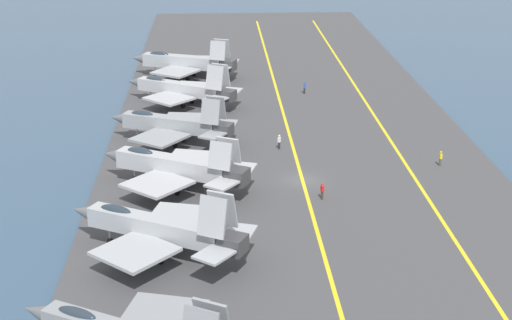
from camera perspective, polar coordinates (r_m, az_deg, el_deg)
name	(u,v)px	position (r m, az deg, el deg)	size (l,w,h in m)	color
ground_plane	(302,183)	(82.20, 3.39, -1.72)	(2000.00, 2000.00, 0.00)	#334C66
carrier_deck	(302,182)	(82.13, 3.39, -1.59)	(196.92, 43.16, 0.40)	#424244
deck_stripe_foul_line	(415,178)	(84.16, 11.46, -1.27)	(177.23, 0.36, 0.01)	yellow
deck_stripe_centerline	(302,180)	(82.05, 3.40, -1.46)	(177.23, 0.36, 0.01)	yellow
parked_jet_second	(159,228)	(65.82, -7.10, -4.92)	(13.21, 16.40, 6.67)	#9EA3A8
parked_jet_third	(175,166)	(79.08, -5.92, -0.44)	(13.37, 16.33, 6.14)	#A8AAAF
parked_jet_fourth	(172,124)	(92.20, -6.10, 2.61)	(12.98, 15.61, 6.17)	gray
parked_jet_fifth	(182,89)	(107.35, -5.40, 5.19)	(12.84, 16.48, 6.32)	#A8AAAF
parked_jet_sixth	(185,62)	(121.51, -5.22, 7.11)	(14.00, 17.06, 6.30)	#9EA3A8
crew_red_vest	(322,190)	(77.18, 4.85, -2.21)	(0.44, 0.36, 1.73)	#383328
crew_white_vest	(279,141)	(90.51, 1.70, 1.37)	(0.46, 0.41, 1.74)	#232328
crew_blue_vest	(305,87)	(113.04, 3.55, 5.31)	(0.43, 0.34, 1.76)	#232328
crew_yellow_vest	(441,158)	(87.75, 13.28, 0.16)	(0.40, 0.29, 1.70)	#4C473D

